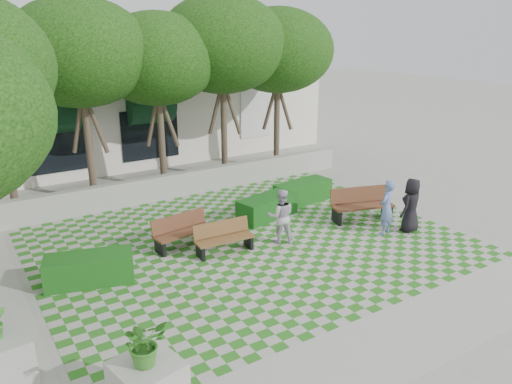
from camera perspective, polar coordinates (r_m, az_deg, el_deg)
ground at (r=14.22m, az=1.57°, el=-7.35°), size 90.00×90.00×0.00m
lawn at (r=14.97m, az=-0.59°, el=-5.91°), size 12.00×12.00×0.00m
sidewalk_south at (r=11.18m, az=15.75°, el=-16.03°), size 16.00×2.00×0.01m
retaining_wall at (r=19.13m, az=-8.88°, el=0.86°), size 15.00×0.36×0.90m
bench_east at (r=16.94m, az=11.96°, el=-1.45°), size 2.17×1.27×1.08m
bench_mid at (r=14.32m, az=-3.70°, el=-5.27°), size 1.74×0.68×0.90m
bench_west at (r=14.81m, az=-8.40°, el=-4.50°), size 1.87×0.84×0.95m
hedge_east at (r=18.35m, az=5.37°, el=0.01°), size 2.27×1.13×0.76m
hedge_midright at (r=16.79m, az=1.29°, el=-1.75°), size 2.28×1.30×0.75m
hedge_west at (r=13.39m, az=-18.50°, el=-8.33°), size 2.30×1.44×0.75m
planter_front at (r=8.92m, az=-12.31°, el=-20.00°), size 1.19×1.19×1.79m
planter_back at (r=10.51m, az=-26.91°, el=-16.56°), size 1.00×1.00×1.58m
person_blue at (r=15.85m, az=14.69°, el=-1.72°), size 0.74×0.62×1.75m
person_dark at (r=16.29m, az=17.32°, el=-1.46°), size 0.95×0.74×1.73m
person_white at (r=14.79m, az=2.85°, el=-2.76°), size 1.01×0.93×1.66m
tree_row at (r=17.37m, az=-15.13°, el=14.59°), size 17.70×13.40×7.41m
building at (r=26.20m, az=-14.38°, el=9.98°), size 18.00×8.92×5.15m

